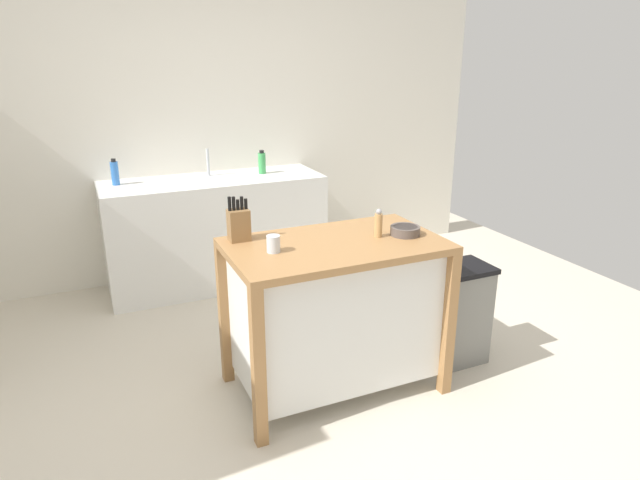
# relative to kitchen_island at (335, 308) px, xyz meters

# --- Properties ---
(ground_plane) EXTENTS (6.16, 6.16, 0.00)m
(ground_plane) POSITION_rel_kitchen_island_xyz_m (-0.24, -0.02, -0.49)
(ground_plane) COLOR beige
(ground_plane) RESTS_ON ground
(wall_back) EXTENTS (5.16, 0.10, 2.60)m
(wall_back) POSITION_rel_kitchen_island_xyz_m (-0.24, 2.12, 0.81)
(wall_back) COLOR silver
(wall_back) RESTS_ON ground
(kitchen_island) EXTENTS (1.15, 0.68, 0.88)m
(kitchen_island) POSITION_rel_kitchen_island_xyz_m (0.00, 0.00, 0.00)
(kitchen_island) COLOR #9E7042
(kitchen_island) RESTS_ON ground
(knife_block) EXTENTS (0.11, 0.09, 0.25)m
(knife_block) POSITION_rel_kitchen_island_xyz_m (-0.46, 0.24, 0.48)
(knife_block) COLOR olive
(knife_block) RESTS_ON kitchen_island
(bowl_ceramic_small) EXTENTS (0.16, 0.16, 0.05)m
(bowl_ceramic_small) POSITION_rel_kitchen_island_xyz_m (0.41, -0.05, 0.41)
(bowl_ceramic_small) COLOR #564C47
(bowl_ceramic_small) RESTS_ON kitchen_island
(drinking_cup) EXTENTS (0.07, 0.07, 0.09)m
(drinking_cup) POSITION_rel_kitchen_island_xyz_m (-0.35, -0.01, 0.43)
(drinking_cup) COLOR silver
(drinking_cup) RESTS_ON kitchen_island
(pepper_grinder) EXTENTS (0.04, 0.04, 0.16)m
(pepper_grinder) POSITION_rel_kitchen_island_xyz_m (0.25, -0.01, 0.46)
(pepper_grinder) COLOR tan
(pepper_grinder) RESTS_ON kitchen_island
(trash_bin) EXTENTS (0.36, 0.28, 0.63)m
(trash_bin) POSITION_rel_kitchen_island_xyz_m (0.82, -0.05, -0.18)
(trash_bin) COLOR slate
(trash_bin) RESTS_ON ground
(sink_counter) EXTENTS (1.73, 0.60, 0.88)m
(sink_counter) POSITION_rel_kitchen_island_xyz_m (-0.23, 1.77, -0.05)
(sink_counter) COLOR silver
(sink_counter) RESTS_ON ground
(sink_faucet) EXTENTS (0.02, 0.02, 0.22)m
(sink_faucet) POSITION_rel_kitchen_island_xyz_m (-0.23, 1.91, 0.50)
(sink_faucet) COLOR #B7BCC1
(sink_faucet) RESTS_ON sink_counter
(bottle_hand_soap) EXTENTS (0.06, 0.06, 0.20)m
(bottle_hand_soap) POSITION_rel_kitchen_island_xyz_m (-0.95, 1.87, 0.48)
(bottle_hand_soap) COLOR blue
(bottle_hand_soap) RESTS_ON sink_counter
(bottle_spray_cleaner) EXTENTS (0.06, 0.06, 0.19)m
(bottle_spray_cleaner) POSITION_rel_kitchen_island_xyz_m (0.19, 1.81, 0.48)
(bottle_spray_cleaner) COLOR green
(bottle_spray_cleaner) RESTS_ON sink_counter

